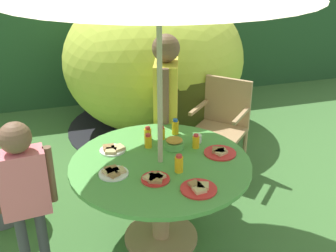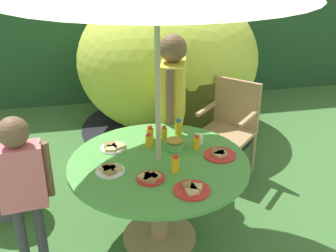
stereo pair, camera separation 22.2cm
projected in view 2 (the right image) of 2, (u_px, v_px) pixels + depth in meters
ground_plane at (160, 238)px, 3.19m from camera, size 10.00×10.00×0.02m
hedge_backdrop at (115, 37)px, 5.84m from camera, size 9.00×0.70×1.70m
garden_table at (159, 180)px, 2.96m from camera, size 1.30×1.30×0.69m
wooden_chair at (231, 123)px, 3.90m from camera, size 0.63×0.63×0.93m
dome_tent at (168, 61)px, 4.75m from camera, size 2.24×2.24×1.69m
potted_plant at (2, 170)px, 3.33m from camera, size 0.53×0.53×0.72m
child_in_yellow_shirt at (173, 92)px, 3.59m from camera, size 0.31×0.46×1.42m
child_in_pink_shirt at (21, 176)px, 2.62m from camera, size 0.40×0.20×1.16m
snack_bowl at (175, 143)px, 3.06m from camera, size 0.15×0.15×0.08m
plate_front_edge at (110, 170)px, 2.76m from camera, size 0.20×0.20×0.03m
plate_center_front at (150, 178)px, 2.67m from camera, size 0.19×0.19×0.03m
plate_far_left at (113, 147)px, 3.06m from camera, size 0.20×0.20×0.03m
plate_center_back at (192, 189)px, 2.54m from camera, size 0.24×0.24×0.03m
plate_far_right at (220, 154)px, 2.96m from camera, size 0.24×0.24×0.03m
juice_bottle_near_left at (149, 140)px, 3.08m from camera, size 0.06×0.06×0.11m
juice_bottle_near_right at (178, 127)px, 3.27m from camera, size 0.06×0.06×0.13m
juice_bottle_mid_left at (150, 133)px, 3.20m from camera, size 0.06×0.06×0.11m
juice_bottle_mid_right at (175, 164)px, 2.73m from camera, size 0.06×0.06×0.13m
juice_bottle_back_edge at (197, 143)px, 3.04m from camera, size 0.05×0.05×0.11m
juice_bottle_spot_a at (164, 133)px, 3.20m from camera, size 0.05×0.05×0.11m
cup_near at (199, 140)px, 3.14m from camera, size 0.07×0.07×0.06m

